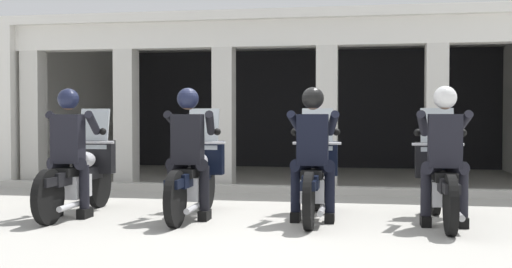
{
  "coord_description": "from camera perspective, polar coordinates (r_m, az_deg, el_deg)",
  "views": [
    {
      "loc": [
        1.32,
        -7.48,
        1.25
      ],
      "look_at": [
        0.0,
        0.26,
        1.02
      ],
      "focal_mm": 44.01,
      "sensor_mm": 36.0,
      "label": 1
    }
  ],
  "objects": [
    {
      "name": "ground_plane",
      "position": [
        10.63,
        2.5,
        -5.1
      ],
      "size": [
        80.0,
        80.0,
        0.0
      ],
      "primitive_type": "plane",
      "color": "#A8A59E"
    },
    {
      "name": "motorcycle_center_right",
      "position": [
        7.7,
        5.35,
        -3.93
      ],
      "size": [
        0.62,
        2.04,
        1.35
      ],
      "rotation": [
        0.0,
        0.0,
        0.09
      ],
      "color": "black",
      "rests_on": "ground"
    },
    {
      "name": "station_building",
      "position": [
        13.3,
        3.32,
        4.62
      ],
      "size": [
        9.94,
        5.39,
        3.02
      ],
      "color": "black",
      "rests_on": "ground"
    },
    {
      "name": "motorcycle_far_right",
      "position": [
        7.66,
        16.48,
        -4.02
      ],
      "size": [
        0.62,
        2.04,
        1.35
      ],
      "rotation": [
        0.0,
        0.0,
        0.05
      ],
      "color": "black",
      "rests_on": "ground"
    },
    {
      "name": "police_officer_center_left",
      "position": [
        7.55,
        -6.17,
        -0.71
      ],
      "size": [
        0.63,
        0.61,
        1.58
      ],
      "rotation": [
        0.0,
        0.0,
        0.08
      ],
      "color": "black",
      "rests_on": "ground"
    },
    {
      "name": "motorcycle_center_left",
      "position": [
        7.86,
        -5.58,
        -3.82
      ],
      "size": [
        0.62,
        2.04,
        1.35
      ],
      "rotation": [
        0.0,
        0.0,
        0.08
      ],
      "color": "black",
      "rests_on": "ground"
    },
    {
      "name": "motorcycle_far_left",
      "position": [
        8.29,
        -15.71,
        -3.59
      ],
      "size": [
        0.62,
        2.04,
        1.35
      ],
      "rotation": [
        0.0,
        0.0,
        -0.05
      ],
      "color": "black",
      "rests_on": "ground"
    },
    {
      "name": "kerb_strip",
      "position": [
        10.22,
        1.32,
        -5.03
      ],
      "size": [
        9.44,
        0.24,
        0.12
      ],
      "primitive_type": "cube",
      "color": "#B7B5AD",
      "rests_on": "ground"
    },
    {
      "name": "police_officer_far_left",
      "position": [
        8.01,
        -16.61,
        -0.64
      ],
      "size": [
        0.63,
        0.61,
        1.58
      ],
      "rotation": [
        0.0,
        0.0,
        -0.05
      ],
      "color": "black",
      "rests_on": "ground"
    },
    {
      "name": "police_officer_center_right",
      "position": [
        7.38,
        5.19,
        -0.76
      ],
      "size": [
        0.63,
        0.61,
        1.58
      ],
      "rotation": [
        0.0,
        0.0,
        0.09
      ],
      "color": "black",
      "rests_on": "ground"
    },
    {
      "name": "police_officer_far_right",
      "position": [
        7.35,
        16.76,
        -0.84
      ],
      "size": [
        0.63,
        0.61,
        1.58
      ],
      "rotation": [
        0.0,
        0.0,
        0.05
      ],
      "color": "black",
      "rests_on": "ground"
    }
  ]
}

